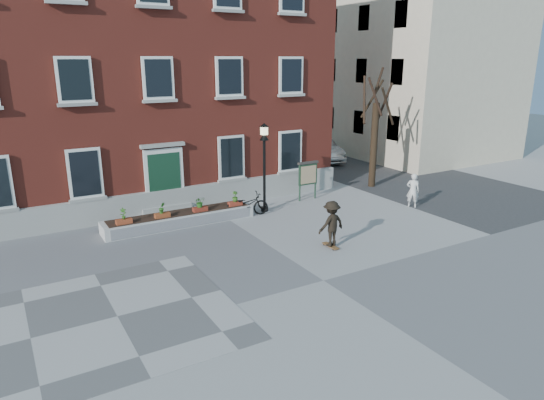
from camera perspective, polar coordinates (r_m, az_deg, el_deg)
ground at (r=15.18m, az=6.08°, el=-9.41°), size 100.00×100.00×0.00m
checker_patch at (r=13.80m, az=-17.73°, el=-12.91°), size 6.00×6.00×0.01m
bicycle at (r=20.88m, az=-3.03°, el=-0.56°), size 2.03×1.00×1.02m
parked_car at (r=32.53m, az=5.35°, el=6.08°), size 2.55×5.21×1.64m
bystander at (r=22.94m, az=16.24°, el=1.09°), size 0.68×0.68×1.59m
brick_building at (r=25.68m, az=-16.86°, el=15.06°), size 18.40×10.85×12.60m
planter_assembly at (r=20.16m, az=-10.73°, el=-2.07°), size 6.20×1.12×1.15m
bare_tree at (r=25.89m, az=11.97°, el=7.59°), size 1.83×1.83×6.16m
side_street at (r=40.39m, az=10.63°, el=16.71°), size 15.20×36.00×14.50m
lamp_post at (r=21.05m, az=-0.92°, el=5.29°), size 0.40×0.40×3.93m
notice_board at (r=23.17m, az=4.25°, el=3.05°), size 1.10×0.16×1.87m
skateboarder at (r=17.42m, az=7.00°, el=-2.78°), size 1.12×0.78×1.74m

